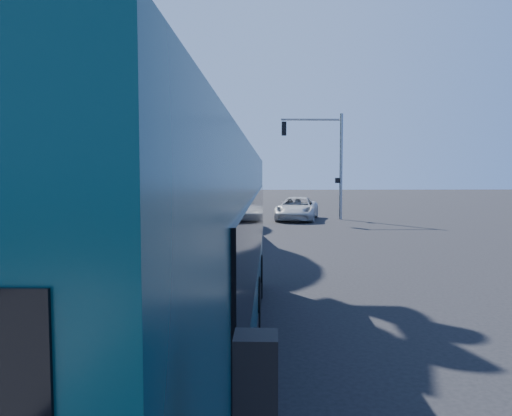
{
  "coord_description": "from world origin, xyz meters",
  "views": [
    {
      "loc": [
        -1.95,
        -22.9,
        3.08
      ],
      "look_at": [
        -1.14,
        1.0,
        1.41
      ],
      "focal_mm": 35.0,
      "sensor_mm": 36.0,
      "label": 1
    }
  ],
  "objects_px": {
    "white_bus": "(204,200)",
    "teal_bus": "(165,254)",
    "bus_shelter": "(106,205)",
    "pickup": "(297,209)"
  },
  "relations": [
    {
      "from": "white_bus",
      "to": "teal_bus",
      "type": "height_order",
      "value": "teal_bus"
    },
    {
      "from": "bus_shelter",
      "to": "pickup",
      "type": "height_order",
      "value": "bus_shelter"
    },
    {
      "from": "bus_shelter",
      "to": "teal_bus",
      "type": "height_order",
      "value": "teal_bus"
    },
    {
      "from": "white_bus",
      "to": "pickup",
      "type": "relative_size",
      "value": 2.17
    },
    {
      "from": "teal_bus",
      "to": "pickup",
      "type": "relative_size",
      "value": 2.41
    },
    {
      "from": "pickup",
      "to": "bus_shelter",
      "type": "bearing_deg",
      "value": -113.14
    },
    {
      "from": "bus_shelter",
      "to": "teal_bus",
      "type": "bearing_deg",
      "value": -71.57
    },
    {
      "from": "white_bus",
      "to": "pickup",
      "type": "bearing_deg",
      "value": 42.68
    },
    {
      "from": "white_bus",
      "to": "pickup",
      "type": "xyz_separation_m",
      "value": [
        5.67,
        6.43,
        -0.92
      ]
    },
    {
      "from": "white_bus",
      "to": "teal_bus",
      "type": "bearing_deg",
      "value": -93.62
    }
  ]
}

